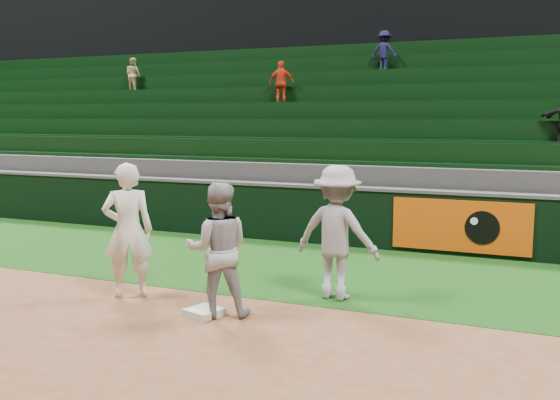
% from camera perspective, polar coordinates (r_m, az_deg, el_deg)
% --- Properties ---
extents(ground, '(70.00, 70.00, 0.00)m').
position_cam_1_polar(ground, '(8.85, -8.26, -10.07)').
color(ground, brown).
rests_on(ground, ground).
extents(foul_grass, '(36.00, 4.20, 0.01)m').
position_cam_1_polar(foul_grass, '(11.42, -0.40, -5.93)').
color(foul_grass, '#10380E').
rests_on(foul_grass, ground).
extents(upper_deck, '(40.00, 12.00, 12.00)m').
position_cam_1_polar(upper_deck, '(25.25, 13.18, 14.95)').
color(upper_deck, black).
rests_on(upper_deck, ground).
extents(first_base, '(0.53, 0.53, 0.10)m').
position_cam_1_polar(first_base, '(8.65, -6.94, -10.14)').
color(first_base, silver).
rests_on(first_base, ground).
extents(first_baseman, '(0.88, 0.81, 2.01)m').
position_cam_1_polar(first_baseman, '(9.51, -13.73, -2.71)').
color(first_baseman, white).
rests_on(first_baseman, ground).
extents(baserunner, '(1.09, 1.00, 1.82)m').
position_cam_1_polar(baserunner, '(8.42, -5.69, -4.54)').
color(baserunner, '#95979F').
rests_on(baserunner, ground).
extents(base_coach, '(1.34, 0.86, 1.97)m').
position_cam_1_polar(base_coach, '(9.17, 5.24, -2.98)').
color(base_coach, gray).
rests_on(base_coach, foul_grass).
extents(field_wall, '(36.00, 0.45, 1.25)m').
position_cam_1_polar(field_wall, '(13.30, 3.46, -1.26)').
color(field_wall, black).
rests_on(field_wall, ground).
extents(stadium_seating, '(36.00, 5.95, 5.04)m').
position_cam_1_polar(stadium_seating, '(16.78, 7.74, 4.18)').
color(stadium_seating, '#333335').
rests_on(stadium_seating, ground).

